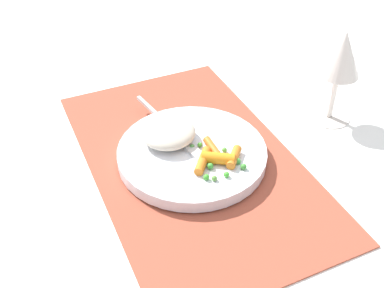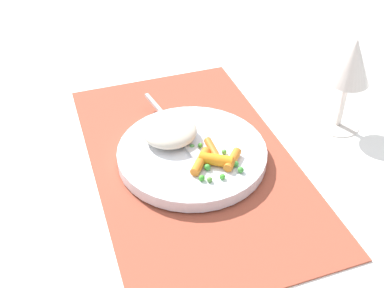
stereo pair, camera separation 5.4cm
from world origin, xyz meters
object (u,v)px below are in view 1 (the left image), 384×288
(plate, at_px, (192,154))
(fork, at_px, (177,133))
(rice_mound, at_px, (168,133))
(wine_glass, at_px, (342,58))
(carrot_portion, at_px, (217,157))

(plate, distance_m, fork, 0.05)
(plate, xyz_separation_m, rice_mound, (-0.04, -0.03, 0.03))
(plate, xyz_separation_m, wine_glass, (-0.01, 0.27, 0.10))
(plate, distance_m, rice_mound, 0.05)
(plate, distance_m, wine_glass, 0.29)
(carrot_portion, height_order, wine_glass, wine_glass)
(fork, xyz_separation_m, wine_glass, (0.03, 0.28, 0.09))
(plate, height_order, rice_mound, rice_mound)
(rice_mound, xyz_separation_m, wine_glass, (0.03, 0.30, 0.08))
(rice_mound, relative_size, carrot_portion, 0.98)
(carrot_portion, xyz_separation_m, wine_glass, (-0.05, 0.25, 0.09))
(plate, relative_size, rice_mound, 2.70)
(rice_mound, bearing_deg, carrot_portion, 31.78)
(carrot_portion, distance_m, wine_glass, 0.27)
(fork, distance_m, wine_glass, 0.30)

